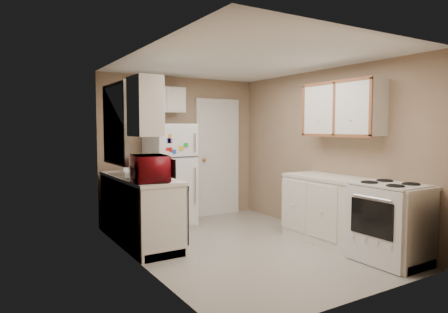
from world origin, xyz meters
TOP-DOWN VIEW (x-y plane):
  - floor at (0.00, 0.00)m, footprint 3.80×3.80m
  - ceiling at (0.00, 0.00)m, footprint 3.80×3.80m
  - wall_left at (-1.40, 0.00)m, footprint 3.80×3.80m
  - wall_right at (1.40, 0.00)m, footprint 3.80×3.80m
  - wall_back at (0.00, 1.90)m, footprint 2.80×2.80m
  - wall_front at (0.00, -1.90)m, footprint 2.80×2.80m
  - left_counter at (-1.10, 0.90)m, footprint 0.60×1.80m
  - dishwasher at (-0.81, 0.30)m, footprint 0.03×0.58m
  - sink at (-1.10, 1.05)m, footprint 0.54×0.74m
  - microwave at (-1.15, 0.34)m, footprint 0.62×0.40m
  - soap_bottle at (-1.15, 1.35)m, footprint 0.09×0.09m
  - window_blinds at (-1.36, 1.05)m, footprint 0.10×0.98m
  - upper_cabinet_left at (-1.25, 0.22)m, footprint 0.30×0.45m
  - refrigerator at (-0.37, 1.54)m, footprint 0.69×0.67m
  - cabinet_over_fridge at (-0.40, 1.75)m, footprint 0.70×0.30m
  - interior_door at (0.70, 1.86)m, footprint 0.86×0.06m
  - right_counter at (1.10, -0.80)m, footprint 0.60×2.00m
  - stove at (1.06, -1.39)m, footprint 0.60×0.74m
  - upper_cabinet_right at (1.25, -0.50)m, footprint 0.30×1.20m

SIDE VIEW (x-z plane):
  - floor at x=0.00m, z-range 0.00..0.00m
  - stove at x=1.06m, z-range 0.00..0.90m
  - left_counter at x=-1.10m, z-range 0.00..0.90m
  - right_counter at x=1.10m, z-range 0.00..0.90m
  - dishwasher at x=-0.81m, z-range 0.13..0.85m
  - refrigerator at x=-0.37m, z-range 0.00..1.61m
  - sink at x=-1.10m, z-range 0.78..0.94m
  - soap_bottle at x=-1.15m, z-range 0.91..1.09m
  - interior_door at x=0.70m, z-range -0.02..2.06m
  - microwave at x=-1.15m, z-range 0.86..1.24m
  - wall_left at x=-1.40m, z-range 1.20..1.20m
  - wall_right at x=1.40m, z-range 1.20..1.20m
  - wall_back at x=0.00m, z-range 1.20..1.20m
  - wall_front at x=0.00m, z-range 1.20..1.20m
  - window_blinds at x=-1.36m, z-range 1.06..2.14m
  - upper_cabinet_left at x=-1.25m, z-range 1.45..2.15m
  - upper_cabinet_right at x=1.25m, z-range 1.45..2.15m
  - cabinet_over_fridge at x=-0.40m, z-range 1.80..2.20m
  - ceiling at x=0.00m, z-range 2.40..2.40m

